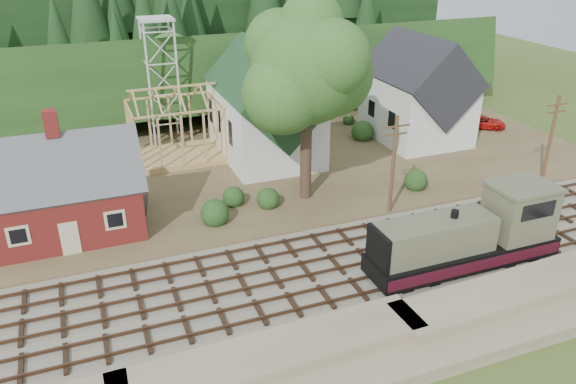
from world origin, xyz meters
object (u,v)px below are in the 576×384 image
object	(u,v)px
car_red	(483,122)
patio_set	(87,215)
car_blue	(113,206)
locomotive	(471,237)

from	to	relation	value
car_red	patio_set	size ratio (longest dim) A/B	1.97
patio_set	car_blue	bearing A→B (deg)	63.50
locomotive	patio_set	distance (m)	25.68
car_red	patio_set	xyz separation A→B (m)	(-41.53, -10.03, 1.37)
locomotive	car_blue	distance (m)	26.15
car_red	patio_set	world-z (taller)	patio_set
locomotive	car_red	world-z (taller)	locomotive
car_blue	patio_set	world-z (taller)	patio_set
car_red	patio_set	bearing A→B (deg)	136.28
patio_set	car_red	bearing A→B (deg)	13.58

